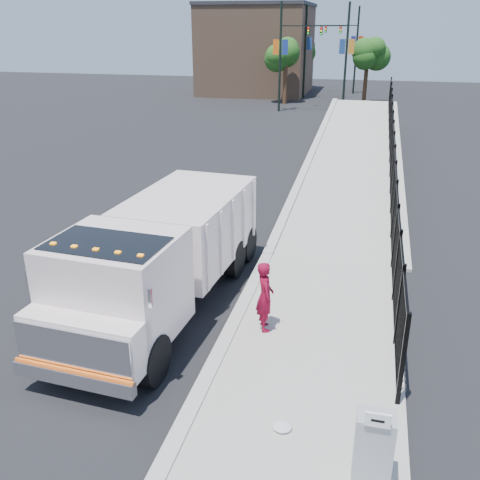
# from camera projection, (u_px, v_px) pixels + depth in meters

# --- Properties ---
(ground) EXTENTS (120.00, 120.00, 0.00)m
(ground) POSITION_uv_depth(u_px,v_px,m) (234.00, 327.00, 12.22)
(ground) COLOR black
(ground) RESTS_ON ground
(sidewalk) EXTENTS (3.55, 12.00, 0.12)m
(sidewalk) POSITION_uv_depth(u_px,v_px,m) (307.00, 392.00, 9.97)
(sidewalk) COLOR #9E998E
(sidewalk) RESTS_ON ground
(curb) EXTENTS (0.30, 12.00, 0.16)m
(curb) POSITION_uv_depth(u_px,v_px,m) (208.00, 376.00, 10.39)
(curb) COLOR #ADAAA3
(curb) RESTS_ON ground
(ramp) EXTENTS (3.95, 24.06, 3.19)m
(ramp) POSITION_uv_depth(u_px,v_px,m) (357.00, 166.00, 26.14)
(ramp) COLOR #9E998E
(ramp) RESTS_ON ground
(iron_fence) EXTENTS (0.10, 28.00, 1.80)m
(iron_fence) POSITION_uv_depth(u_px,v_px,m) (391.00, 169.00, 21.89)
(iron_fence) COLOR black
(iron_fence) RESTS_ON ground
(truck) EXTENTS (2.98, 7.83, 2.63)m
(truck) POSITION_uv_depth(u_px,v_px,m) (160.00, 253.00, 12.44)
(truck) COLOR black
(truck) RESTS_ON ground
(worker) EXTENTS (0.57, 0.69, 1.61)m
(worker) POSITION_uv_depth(u_px,v_px,m) (265.00, 296.00, 11.65)
(worker) COLOR maroon
(worker) RESTS_ON sidewalk
(utility_cabinet) EXTENTS (0.55, 0.40, 1.25)m
(utility_cabinet) POSITION_uv_depth(u_px,v_px,m) (373.00, 451.00, 7.67)
(utility_cabinet) COLOR gray
(utility_cabinet) RESTS_ON sidewalk
(arrow_sign) EXTENTS (0.35, 0.04, 0.22)m
(arrow_sign) POSITION_uv_depth(u_px,v_px,m) (378.00, 420.00, 7.20)
(arrow_sign) COLOR white
(arrow_sign) RESTS_ON utility_cabinet
(debris) EXTENTS (0.34, 0.34, 0.08)m
(debris) POSITION_uv_depth(u_px,v_px,m) (282.00, 426.00, 8.97)
(debris) COLOR silver
(debris) RESTS_ON sidewalk
(light_pole_0) EXTENTS (3.77, 0.22, 8.00)m
(light_pole_0) POSITION_uv_depth(u_px,v_px,m) (284.00, 53.00, 40.72)
(light_pole_0) COLOR black
(light_pole_0) RESTS_ON ground
(light_pole_1) EXTENTS (3.77, 0.22, 8.00)m
(light_pole_1) POSITION_uv_depth(u_px,v_px,m) (342.00, 52.00, 41.69)
(light_pole_1) COLOR black
(light_pole_1) RESTS_ON ground
(light_pole_2) EXTENTS (3.77, 0.22, 8.00)m
(light_pole_2) POSITION_uv_depth(u_px,v_px,m) (309.00, 49.00, 48.24)
(light_pole_2) COLOR black
(light_pole_2) RESTS_ON ground
(light_pole_3) EXTENTS (3.78, 0.22, 8.00)m
(light_pole_3) POSITION_uv_depth(u_px,v_px,m) (353.00, 47.00, 51.56)
(light_pole_3) COLOR black
(light_pole_3) RESTS_ON ground
(tree_0) EXTENTS (2.42, 2.42, 5.21)m
(tree_0) POSITION_uv_depth(u_px,v_px,m) (286.00, 56.00, 44.90)
(tree_0) COLOR #382314
(tree_0) RESTS_ON ground
(tree_1) EXTENTS (2.10, 2.10, 5.05)m
(tree_1) POSITION_uv_depth(u_px,v_px,m) (368.00, 56.00, 45.23)
(tree_1) COLOR #382314
(tree_1) RESTS_ON ground
(tree_2) EXTENTS (2.59, 2.59, 5.29)m
(tree_2) POSITION_uv_depth(u_px,v_px,m) (303.00, 49.00, 56.20)
(tree_2) COLOR #382314
(tree_2) RESTS_ON ground
(building) EXTENTS (10.00, 10.00, 8.00)m
(building) POSITION_uv_depth(u_px,v_px,m) (257.00, 51.00, 52.31)
(building) COLOR #8C664C
(building) RESTS_ON ground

